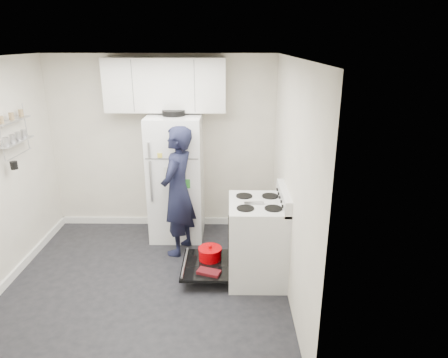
{
  "coord_description": "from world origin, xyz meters",
  "views": [
    {
      "loc": [
        0.94,
        -3.97,
        2.65
      ],
      "look_at": [
        0.89,
        0.65,
        1.05
      ],
      "focal_mm": 32.0,
      "sensor_mm": 36.0,
      "label": 1
    }
  ],
  "objects_px": {
    "person": "(178,191)",
    "open_oven_door": "(207,260)",
    "refrigerator": "(176,177)",
    "electric_range": "(256,241)"
  },
  "relations": [
    {
      "from": "open_oven_door",
      "to": "refrigerator",
      "type": "xyz_separation_m",
      "value": [
        -0.48,
        1.05,
        0.68
      ]
    },
    {
      "from": "electric_range",
      "to": "person",
      "type": "distance_m",
      "value": 1.2
    },
    {
      "from": "open_oven_door",
      "to": "person",
      "type": "height_order",
      "value": "person"
    },
    {
      "from": "person",
      "to": "open_oven_door",
      "type": "bearing_deg",
      "value": 52.34
    },
    {
      "from": "electric_range",
      "to": "open_oven_door",
      "type": "relative_size",
      "value": 1.57
    },
    {
      "from": "open_oven_door",
      "to": "person",
      "type": "distance_m",
      "value": 0.95
    },
    {
      "from": "open_oven_door",
      "to": "person",
      "type": "relative_size",
      "value": 0.42
    },
    {
      "from": "person",
      "to": "refrigerator",
      "type": "bearing_deg",
      "value": -153.66
    },
    {
      "from": "refrigerator",
      "to": "electric_range",
      "type": "bearing_deg",
      "value": -46.47
    },
    {
      "from": "open_oven_door",
      "to": "refrigerator",
      "type": "distance_m",
      "value": 1.34
    }
  ]
}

